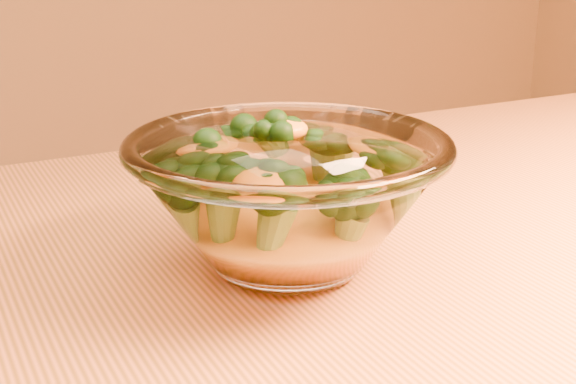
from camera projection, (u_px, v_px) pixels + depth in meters
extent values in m
cube|color=#D2723F|center=(425.00, 308.00, 0.54)|extent=(1.20, 0.80, 0.04)
cylinder|color=brown|center=(574.00, 365.00, 1.18)|extent=(0.06, 0.06, 0.71)
ellipsoid|color=white|center=(288.00, 257.00, 0.55)|extent=(0.10, 0.10, 0.02)
torus|color=white|center=(288.00, 146.00, 0.52)|extent=(0.22, 0.22, 0.01)
ellipsoid|color=orange|center=(288.00, 227.00, 0.54)|extent=(0.12, 0.12, 0.03)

